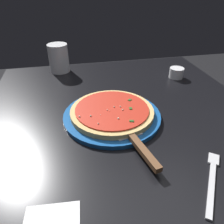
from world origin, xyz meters
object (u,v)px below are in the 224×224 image
object	(u,v)px
pizza	(112,111)
fork	(212,178)
serving_plate	(112,116)
cup_tall_drink	(59,58)
pizza_server	(136,142)
cup_small_sauce	(176,73)

from	to	relation	value
pizza	fork	distance (m)	0.33
serving_plate	cup_tall_drink	distance (m)	0.45
pizza	cup_tall_drink	distance (m)	0.45
pizza_server	cup_small_sauce	size ratio (longest dim) A/B	3.74
serving_plate	pizza_server	bearing A→B (deg)	-167.97
cup_tall_drink	serving_plate	bearing A→B (deg)	-159.44
pizza	cup_small_sauce	size ratio (longest dim) A/B	4.28
pizza	fork	size ratio (longest dim) A/B	1.59
fork	cup_small_sauce	bearing A→B (deg)	-17.29
cup_small_sauce	fork	xyz separation A→B (m)	(-0.52, 0.16, -0.02)
cup_tall_drink	cup_small_sauce	distance (m)	0.52
fork	pizza	bearing A→B (deg)	30.85
serving_plate	cup_small_sauce	distance (m)	0.41
cup_small_sauce	fork	bearing A→B (deg)	162.71
cup_tall_drink	cup_small_sauce	xyz separation A→B (m)	(-0.17, -0.49, -0.04)
cup_tall_drink	cup_small_sauce	size ratio (longest dim) A/B	2.04
pizza_server	fork	size ratio (longest dim) A/B	1.39
cup_tall_drink	cup_small_sauce	bearing A→B (deg)	-109.50
pizza	cup_tall_drink	world-z (taller)	cup_tall_drink
serving_plate	pizza_server	world-z (taller)	pizza_server
pizza_server	cup_tall_drink	xyz separation A→B (m)	(0.57, 0.19, 0.04)
cup_tall_drink	cup_small_sauce	world-z (taller)	cup_tall_drink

